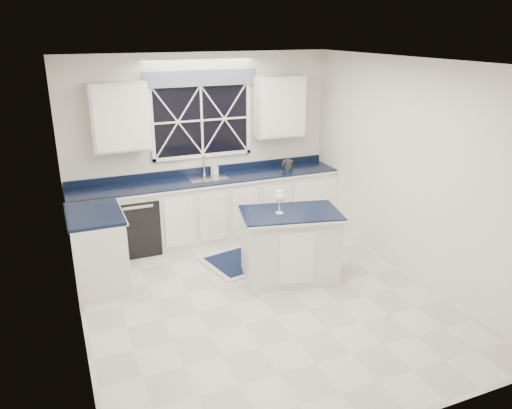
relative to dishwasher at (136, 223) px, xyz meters
name	(u,v)px	position (x,y,z in m)	size (l,w,h in m)	color
ground	(261,298)	(1.10, -1.95, -0.41)	(4.50, 4.50, 0.00)	#BABAB5
back_wall	(202,147)	(1.10, 0.30, 0.94)	(4.00, 0.10, 2.70)	silver
base_cabinets	(191,217)	(0.77, -0.17, 0.04)	(3.99, 1.60, 0.90)	silver
countertop	(209,180)	(1.10, 0.00, 0.51)	(3.98, 0.64, 0.04)	black
dishwasher	(136,223)	(0.00, 0.00, 0.00)	(0.60, 0.58, 0.82)	black
window	(201,115)	(1.10, 0.25, 1.42)	(1.65, 0.09, 1.26)	black
upper_cabinets	(204,111)	(1.10, 0.13, 1.49)	(3.10, 0.34, 0.90)	silver
faucet	(204,165)	(1.10, 0.19, 0.69)	(0.05, 0.20, 0.30)	#B6B6B9
island	(290,245)	(1.64, -1.60, 0.04)	(1.32, 0.96, 0.89)	silver
rug	(255,257)	(1.46, -0.90, -0.40)	(1.56, 1.14, 0.02)	#B2B2AD
kettle	(288,164)	(2.39, 0.02, 0.61)	(0.24, 0.20, 0.18)	#313134
wine_glass	(280,198)	(1.49, -1.58, 0.68)	(0.12, 0.12, 0.29)	silver
soap_bottle	(215,168)	(1.25, 0.18, 0.62)	(0.08, 0.08, 0.18)	silver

